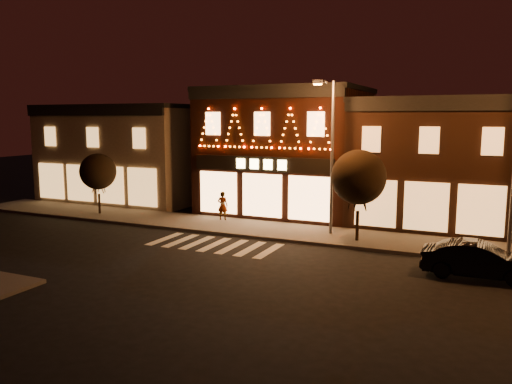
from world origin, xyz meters
The scene contains 10 objects.
ground centered at (0.00, 0.00, 0.00)m, with size 120.00×120.00×0.00m, color black.
sidewalk_far centered at (2.00, 8.00, 0.07)m, with size 44.00×4.00×0.15m, color #47423D.
building_left centered at (-13.00, 13.99, 3.66)m, with size 12.20×8.28×7.30m.
building_pulp centered at (0.00, 13.98, 4.16)m, with size 10.20×8.34×8.30m.
building_right_a centered at (9.50, 13.99, 3.76)m, with size 9.20×8.28×7.50m.
streetlamp_mid centered at (4.75, 8.03, 4.91)m, with size 0.72×1.86×8.11m.
tree_left centered at (-10.65, 7.70, 2.89)m, with size 2.35×2.35×3.92m.
tree_right centered at (6.47, 7.33, 3.39)m, with size 2.77×2.77×4.63m.
dark_sedan centered at (12.25, 3.67, 0.72)m, with size 1.53×4.40×1.45m, color black.
pedestrian centered at (-2.28, 9.16, 1.03)m, with size 0.64×0.42×1.75m, color gray.
Camera 1 is at (12.31, -17.98, 6.36)m, focal length 35.78 mm.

